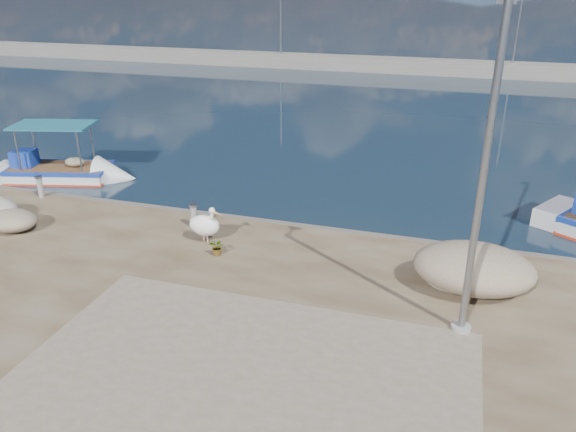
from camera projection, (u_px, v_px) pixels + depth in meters
The scene contains 12 objects.
ground at pixel (241, 324), 13.59m from camera, with size 1400.00×1400.00×0.00m, color #162635.
quay_patch at pixel (231, 398), 10.48m from camera, with size 9.00×7.00×0.01m, color gray.
breakwater at pixel (413, 66), 48.44m from camera, with size 120.00×2.20×7.50m.
boat_left at pixel (59, 174), 23.23m from camera, with size 5.90×3.21×2.70m.
pelican at pixel (205, 225), 16.44m from camera, with size 1.23×0.81×1.17m.
lamp_post at pixel (481, 191), 11.25m from camera, with size 0.44×0.96×7.00m.
bollard_near at pixel (194, 215), 17.42m from camera, with size 0.26×0.26×0.80m.
bollard_far at pixel (40, 186), 19.85m from camera, with size 0.26×0.26×0.79m.
potted_plant at pixel (218, 247), 15.77m from camera, with size 0.44×0.38×0.49m, color #33722D.
net_pile_d at pixel (457, 278), 14.02m from camera, with size 1.65×1.23×0.62m, color beige.
net_pile_b at pixel (12, 220), 17.32m from camera, with size 1.62×1.26×0.63m, color tan.
net_pile_c at pixel (474, 268), 13.93m from camera, with size 2.98×2.13×1.17m, color tan.
Camera 1 is at (4.50, -10.60, 7.77)m, focal length 35.00 mm.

